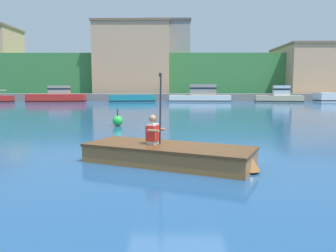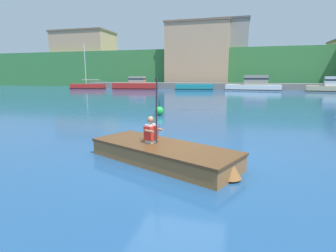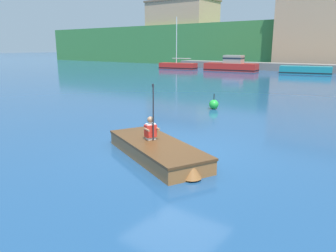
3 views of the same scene
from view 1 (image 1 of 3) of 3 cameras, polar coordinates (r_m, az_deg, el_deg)
ground_plane at (r=7.64m, az=1.68°, el=-5.51°), size 300.00×300.00×0.00m
shoreline_ridge at (r=55.48m, az=0.55°, el=8.28°), size 120.00×20.00×6.40m
waterfront_office_block_center at (r=50.17m, az=-5.80°, el=10.89°), size 10.63×11.70×10.69m
waterfront_apartment_right at (r=50.54m, az=0.05°, el=11.18°), size 6.38×8.47×11.19m
waterfront_tower_far at (r=51.64m, az=22.65°, el=8.56°), size 7.34×10.74×7.56m
marina_dock at (r=41.23m, az=0.61°, el=5.03°), size 44.91×2.40×0.90m
moored_boat_dock_west_inner at (r=38.05m, az=-6.30°, el=4.75°), size 5.47×2.79×0.82m
moored_boat_dock_center_near at (r=39.38m, az=18.84°, el=4.88°), size 5.43×2.77×1.89m
moored_boat_dock_center_far at (r=39.18m, az=-18.72°, el=4.91°), size 6.55×2.57×1.87m
moored_boat_dock_east_end at (r=38.52m, az=5.74°, el=5.34°), size 7.19×2.76×2.05m
rowboat_foreground at (r=6.96m, az=0.37°, el=-4.78°), size 3.80×2.66×0.40m
person_paddler at (r=7.05m, az=-2.56°, el=-0.76°), size 0.43×0.43×1.52m
channel_buoy at (r=14.07m, az=-8.75°, el=0.91°), size 0.44×0.44×0.72m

